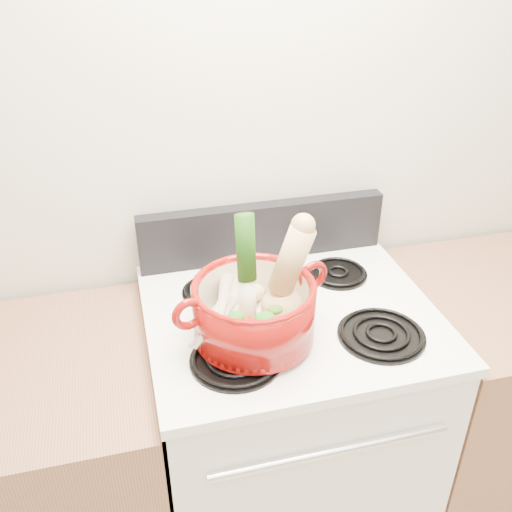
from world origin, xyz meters
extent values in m
cube|color=beige|center=(0.00, 1.75, 1.30)|extent=(3.50, 0.02, 2.60)
cube|color=white|center=(0.00, 1.40, 0.46)|extent=(0.76, 0.65, 0.92)
cube|color=white|center=(0.00, 1.40, 0.93)|extent=(0.78, 0.67, 0.03)
cube|color=black|center=(0.00, 1.70, 1.04)|extent=(0.76, 0.05, 0.18)
cylinder|color=silver|center=(0.00, 1.06, 0.78)|extent=(0.60, 0.02, 0.02)
cylinder|color=black|center=(-0.19, 1.24, 0.96)|extent=(0.22, 0.22, 0.02)
cylinder|color=black|center=(0.19, 1.24, 0.96)|extent=(0.22, 0.22, 0.02)
cylinder|color=black|center=(-0.19, 1.54, 0.96)|extent=(0.17, 0.17, 0.02)
cylinder|color=black|center=(0.19, 1.54, 0.96)|extent=(0.17, 0.17, 0.02)
cylinder|color=maroon|center=(-0.13, 1.31, 1.04)|extent=(0.36, 0.36, 0.15)
torus|color=maroon|center=(-0.29, 1.27, 1.09)|extent=(0.09, 0.04, 0.08)
torus|color=maroon|center=(0.04, 1.35, 1.09)|extent=(0.09, 0.04, 0.08)
cylinder|color=silver|center=(-0.14, 1.32, 1.15)|extent=(0.05, 0.09, 0.31)
ellipsoid|color=#D7B684|center=(-0.13, 1.40, 1.02)|extent=(0.10, 0.07, 0.05)
cone|color=beige|center=(-0.18, 1.34, 1.02)|extent=(0.09, 0.21, 0.06)
cone|color=#EFE0C3|center=(-0.22, 1.32, 1.03)|extent=(0.19, 0.18, 0.06)
cone|color=beige|center=(-0.17, 1.33, 1.03)|extent=(0.09, 0.18, 0.05)
cone|color=beige|center=(-0.23, 1.30, 1.04)|extent=(0.14, 0.17, 0.05)
cone|color=beige|center=(-0.18, 1.36, 1.05)|extent=(0.11, 0.22, 0.06)
cone|color=beige|center=(-0.20, 1.33, 1.05)|extent=(0.11, 0.21, 0.06)
cone|color=#C8530A|center=(-0.15, 1.25, 1.02)|extent=(0.06, 0.18, 0.05)
cone|color=#C03609|center=(-0.17, 1.24, 1.02)|extent=(0.10, 0.14, 0.04)
cone|color=#D3630A|center=(-0.09, 1.28, 1.03)|extent=(0.05, 0.15, 0.04)
camera|label=1|loc=(-0.40, 0.21, 1.87)|focal=40.00mm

